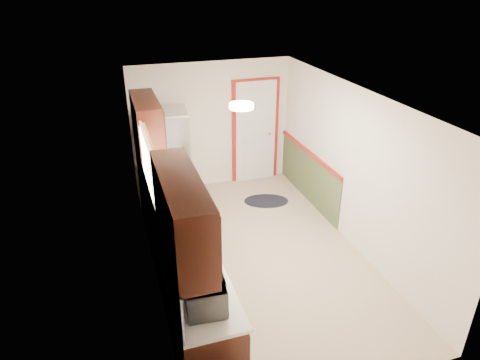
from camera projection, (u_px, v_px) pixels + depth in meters
room_shell at (257, 182)px, 5.91m from camera, size 3.20×5.20×2.52m
kitchen_run at (174, 232)px, 5.49m from camera, size 0.63×4.00×2.20m
back_wall_trim at (267, 141)px, 8.21m from camera, size 1.12×2.30×2.08m
ceiling_fixture at (241, 106)px, 5.14m from camera, size 0.30×0.30×0.06m
microwave at (204, 288)px, 4.04m from camera, size 0.34×0.58×0.38m
refrigerator at (169, 157)px, 7.55m from camera, size 0.79×0.76×1.72m
rug at (266, 201)px, 7.89m from camera, size 0.93×0.73×0.01m
cooktop at (163, 181)px, 6.49m from camera, size 0.46×0.55×0.02m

